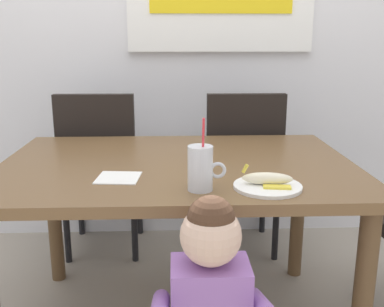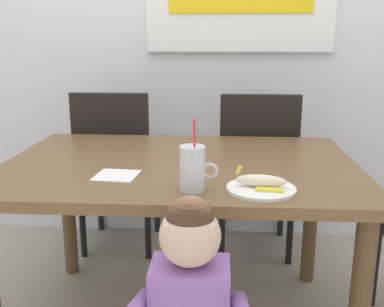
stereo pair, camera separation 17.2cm
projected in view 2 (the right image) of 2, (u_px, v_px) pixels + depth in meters
The scene contains 9 objects.
back_wall at pixel (196, 2), 2.70m from camera, with size 6.40×0.17×2.90m.
dining_table at pixel (180, 183), 1.86m from camera, with size 1.43×1.00×0.75m.
dining_chair_left at pixel (117, 163), 2.60m from camera, with size 0.44×0.44×0.96m.
dining_chair_right at pixel (256, 166), 2.54m from camera, with size 0.44×0.45×0.96m.
toddler_standing at pixel (190, 301), 1.27m from camera, with size 0.33×0.24×0.84m.
milk_cup at pixel (193, 171), 1.48m from camera, with size 0.13×0.08×0.25m.
snack_plate at pixel (261, 189), 1.49m from camera, with size 0.23×0.23×0.01m, color white.
peeled_banana at pixel (262, 181), 1.48m from camera, with size 0.17×0.12×0.07m.
paper_napkin at pixel (116, 175), 1.65m from camera, with size 0.15×0.15×0.00m, color white.
Camera 2 is at (0.16, -1.77, 1.25)m, focal length 42.12 mm.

